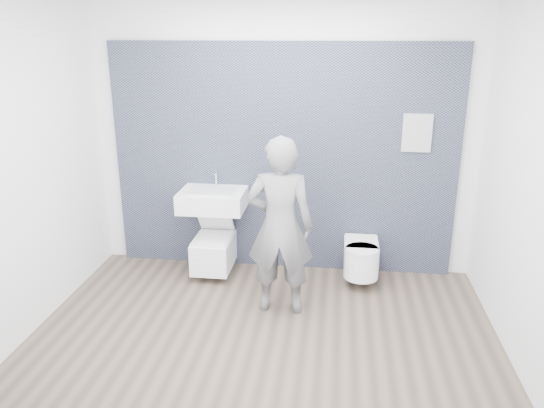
# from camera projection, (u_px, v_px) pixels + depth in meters

# --- Properties ---
(ground) EXTENTS (4.00, 4.00, 0.00)m
(ground) POSITION_uv_depth(u_px,v_px,m) (263.00, 336.00, 4.55)
(ground) COLOR brown
(ground) RESTS_ON ground
(room_shell) EXTENTS (4.00, 4.00, 4.00)m
(room_shell) POSITION_uv_depth(u_px,v_px,m) (262.00, 136.00, 4.00)
(room_shell) COLOR white
(room_shell) RESTS_ON ground
(tile_wall) EXTENTS (3.60, 0.06, 2.40)m
(tile_wall) POSITION_uv_depth(u_px,v_px,m) (282.00, 264.00, 5.93)
(tile_wall) COLOR black
(tile_wall) RESTS_ON ground
(washbasin) EXTENTS (0.67, 0.50, 0.50)m
(washbasin) POSITION_uv_depth(u_px,v_px,m) (213.00, 200.00, 5.49)
(washbasin) COLOR white
(washbasin) RESTS_ON ground
(toilet_square) EXTENTS (0.39, 0.56, 0.68)m
(toilet_square) POSITION_uv_depth(u_px,v_px,m) (214.00, 250.00, 5.64)
(toilet_square) COLOR white
(toilet_square) RESTS_ON ground
(toilet_rounded) EXTENTS (0.35, 0.60, 0.32)m
(toilet_rounded) POSITION_uv_depth(u_px,v_px,m) (361.00, 258.00, 5.44)
(toilet_rounded) COLOR white
(toilet_rounded) RESTS_ON ground
(info_placard) EXTENTS (0.29, 0.03, 0.38)m
(info_placard) POSITION_uv_depth(u_px,v_px,m) (405.00, 273.00, 5.73)
(info_placard) COLOR white
(info_placard) RESTS_ON ground
(visitor) EXTENTS (0.61, 0.41, 1.66)m
(visitor) POSITION_uv_depth(u_px,v_px,m) (280.00, 227.00, 4.74)
(visitor) COLOR slate
(visitor) RESTS_ON ground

